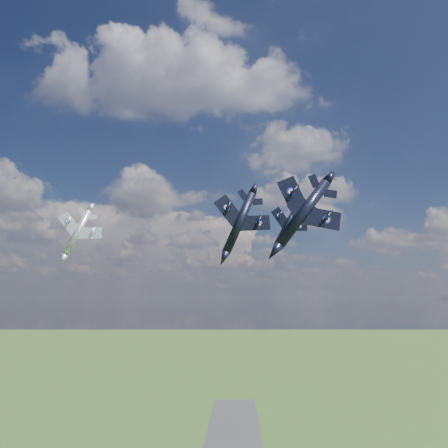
# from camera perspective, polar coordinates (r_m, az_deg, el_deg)

# --- Properties ---
(jet_lead_navy) EXTENTS (14.20, 17.39, 7.44)m
(jet_lead_navy) POSITION_cam_1_polar(r_m,az_deg,el_deg) (74.27, 2.04, 0.22)
(jet_lead_navy) COLOR black
(jet_right_navy) EXTENTS (13.52, 17.76, 9.83)m
(jet_right_navy) POSITION_cam_1_polar(r_m,az_deg,el_deg) (63.87, 10.28, 1.40)
(jet_right_navy) COLOR black
(jet_high_navy) EXTENTS (9.46, 12.80, 6.63)m
(jet_high_navy) POSITION_cam_1_polar(r_m,az_deg,el_deg) (94.28, 8.22, -0.16)
(jet_high_navy) COLOR black
(jet_left_silver) EXTENTS (12.64, 14.96, 6.21)m
(jet_left_silver) POSITION_cam_1_polar(r_m,az_deg,el_deg) (86.26, -18.60, -1.05)
(jet_left_silver) COLOR gray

